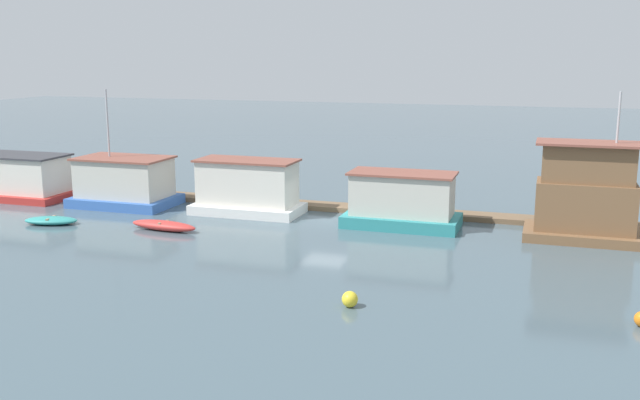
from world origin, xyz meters
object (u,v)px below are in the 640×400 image
at_px(houseboat_white, 247,188).
at_px(dinghy_red, 164,225).
at_px(houseboat_brown, 585,197).
at_px(mooring_post_far_right, 98,184).
at_px(dinghy_teal, 51,220).
at_px(mooring_post_near_right, 225,192).
at_px(houseboat_red, 21,178).
at_px(mooring_post_far_left, 544,209).
at_px(buoy_yellow, 350,299).
at_px(houseboat_blue, 125,183).
at_px(houseboat_teal, 402,202).

bearing_deg(houseboat_white, dinghy_red, -116.77).
relative_size(houseboat_brown, mooring_post_far_right, 4.27).
bearing_deg(dinghy_teal, mooring_post_near_right, 46.60).
relative_size(houseboat_red, mooring_post_far_right, 3.73).
distance_m(houseboat_red, houseboat_brown, 35.96).
distance_m(dinghy_teal, mooring_post_far_right, 8.12).
bearing_deg(houseboat_brown, mooring_post_far_left, 136.60).
xyz_separation_m(houseboat_brown, mooring_post_far_left, (-2.03, 1.92, -1.21)).
distance_m(mooring_post_far_right, buoy_yellow, 27.30).
xyz_separation_m(houseboat_blue, mooring_post_near_right, (6.20, 1.90, -0.57)).
distance_m(dinghy_red, mooring_post_near_right, 7.09).
xyz_separation_m(houseboat_teal, mooring_post_near_right, (-12.01, 2.04, -0.52)).
height_order(dinghy_teal, mooring_post_near_right, mooring_post_near_right).
height_order(houseboat_teal, houseboat_brown, houseboat_brown).
bearing_deg(buoy_yellow, houseboat_white, 126.65).
relative_size(houseboat_red, houseboat_blue, 0.91).
xyz_separation_m(mooring_post_far_right, mooring_post_far_left, (29.28, 0.00, 0.18)).
distance_m(mooring_post_near_right, mooring_post_far_left, 19.71).
height_order(mooring_post_far_right, mooring_post_far_left, mooring_post_far_left).
bearing_deg(houseboat_red, dinghy_red, -20.14).
relative_size(houseboat_blue, dinghy_red, 1.78).
distance_m(houseboat_red, houseboat_blue, 8.02).
bearing_deg(mooring_post_far_left, houseboat_red, -176.65).
bearing_deg(houseboat_red, mooring_post_far_right, 23.18).
bearing_deg(mooring_post_near_right, mooring_post_far_left, 0.00).
bearing_deg(houseboat_teal, houseboat_brown, 0.75).
xyz_separation_m(dinghy_teal, mooring_post_far_right, (-2.22, 7.78, 0.69)).
distance_m(mooring_post_near_right, buoy_yellow, 20.23).
height_order(houseboat_blue, mooring_post_near_right, houseboat_blue).
xyz_separation_m(houseboat_white, buoy_yellow, (10.46, -14.06, -1.25)).
distance_m(houseboat_blue, houseboat_brown, 27.94).
bearing_deg(houseboat_blue, buoy_yellow, -36.01).
bearing_deg(mooring_post_far_right, mooring_post_far_left, 0.00).
distance_m(mooring_post_far_right, mooring_post_far_left, 29.28).
distance_m(houseboat_teal, mooring_post_far_right, 21.69).
distance_m(houseboat_white, buoy_yellow, 17.56).
distance_m(houseboat_blue, dinghy_teal, 6.12).
bearing_deg(houseboat_brown, dinghy_red, -166.97).
bearing_deg(houseboat_brown, houseboat_teal, -179.25).
bearing_deg(houseboat_red, houseboat_blue, 0.62).
height_order(mooring_post_near_right, mooring_post_far_right, mooring_post_near_right).
distance_m(houseboat_blue, houseboat_white, 8.51).
height_order(dinghy_teal, mooring_post_far_right, mooring_post_far_right).
height_order(houseboat_red, houseboat_brown, houseboat_brown).
bearing_deg(houseboat_red, houseboat_teal, -0.12).
distance_m(houseboat_white, mooring_post_near_right, 2.90).
bearing_deg(mooring_post_far_left, houseboat_teal, -165.13).
relative_size(dinghy_teal, mooring_post_near_right, 1.80).
xyz_separation_m(houseboat_white, dinghy_teal, (-9.66, -6.15, -1.35)).
bearing_deg(dinghy_red, mooring_post_far_left, 19.29).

